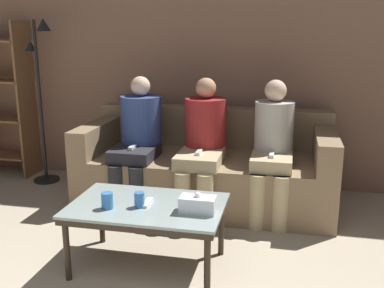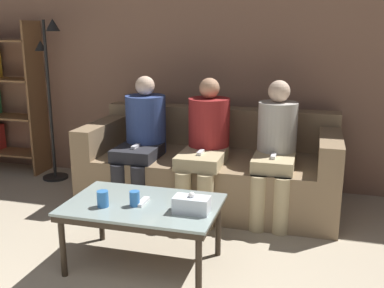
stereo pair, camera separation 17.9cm
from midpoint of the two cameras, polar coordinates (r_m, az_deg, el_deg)
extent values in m
cube|color=#8C6651|center=(4.45, 2.24, 11.36)|extent=(12.00, 0.06, 2.60)
cube|color=#897051|center=(4.05, 0.55, -4.47)|extent=(2.20, 0.98, 0.45)
cube|color=#897051|center=(4.31, 1.62, 2.30)|extent=(2.20, 0.20, 0.36)
cube|color=#897051|center=(4.27, -12.85, 1.07)|extent=(0.18, 0.98, 0.25)
cube|color=#897051|center=(3.88, 15.34, -0.41)|extent=(0.18, 0.98, 0.25)
cube|color=#8C9E99|center=(2.94, -7.45, -7.75)|extent=(0.99, 0.63, 0.02)
cube|color=#2D2319|center=(2.95, -7.44, -8.27)|extent=(0.97, 0.62, 0.04)
cylinder|color=#2D2319|center=(2.99, -17.30, -12.94)|extent=(0.04, 0.04, 0.38)
cylinder|color=#2D2319|center=(2.70, -0.02, -15.42)|extent=(0.04, 0.04, 0.38)
cylinder|color=#2D2319|center=(3.42, -12.92, -9.12)|extent=(0.04, 0.04, 0.38)
cylinder|color=#2D2319|center=(3.16, 2.08, -10.73)|extent=(0.04, 0.04, 0.38)
cylinder|color=#3372BF|center=(2.89, -12.49, -7.05)|extent=(0.07, 0.07, 0.10)
cylinder|color=#3372BF|center=(2.88, -8.48, -7.02)|extent=(0.06, 0.06, 0.10)
cube|color=silver|center=(2.77, -1.14, -7.72)|extent=(0.22, 0.12, 0.10)
sphere|color=white|center=(2.75, -1.15, -6.52)|extent=(0.04, 0.04, 0.04)
cube|color=white|center=(2.93, -7.47, -7.41)|extent=(0.04, 0.15, 0.02)
cube|color=brown|center=(5.03, -21.26, 5.13)|extent=(0.02, 0.32, 1.62)
cylinder|color=black|center=(4.96, -18.95, -4.31)|extent=(0.26, 0.26, 0.02)
cylinder|color=black|center=(4.77, -19.73, 4.84)|extent=(0.03, 0.03, 1.62)
cone|color=black|center=(4.67, -19.46, 14.09)|extent=(0.14, 0.14, 0.12)
cone|color=black|center=(4.80, -20.87, 11.56)|extent=(0.12, 0.12, 0.10)
cylinder|color=#28282D|center=(3.82, -10.90, -5.94)|extent=(0.13, 0.13, 0.45)
cylinder|color=#28282D|center=(3.75, -8.36, -6.19)|extent=(0.13, 0.13, 0.45)
cube|color=#28282D|center=(3.89, -8.66, -1.18)|extent=(0.36, 0.42, 0.10)
cylinder|color=#334784|center=(4.03, -7.70, 2.43)|extent=(0.36, 0.36, 0.52)
sphere|color=beige|center=(3.97, -7.86, 7.28)|extent=(0.17, 0.17, 0.17)
cube|color=white|center=(3.83, -8.92, -0.41)|extent=(0.04, 0.12, 0.02)
cylinder|color=tan|center=(3.58, -2.65, -7.08)|extent=(0.13, 0.13, 0.45)
cylinder|color=tan|center=(3.54, 0.19, -7.32)|extent=(0.13, 0.13, 0.45)
cube|color=tan|center=(3.69, -0.38, -1.84)|extent=(0.36, 0.49, 0.10)
cylinder|color=maroon|center=(3.87, 0.41, 2.06)|extent=(0.36, 0.36, 0.51)
sphere|color=tan|center=(3.81, 0.42, 7.12)|extent=(0.17, 0.17, 0.17)
cube|color=white|center=(3.63, -0.55, -1.06)|extent=(0.04, 0.12, 0.02)
cylinder|color=tan|center=(3.55, 6.83, -7.32)|extent=(0.13, 0.13, 0.45)
cylinder|color=tan|center=(3.54, 9.75, -7.50)|extent=(0.13, 0.13, 0.45)
cube|color=tan|center=(3.65, 8.69, -2.19)|extent=(0.32, 0.41, 0.10)
cylinder|color=#B7B2A8|center=(3.80, 9.01, 1.58)|extent=(0.32, 0.32, 0.51)
sphere|color=beige|center=(3.74, 9.22, 6.70)|extent=(0.18, 0.18, 0.18)
cube|color=white|center=(3.59, 8.68, -1.38)|extent=(0.04, 0.12, 0.02)
camera|label=1|loc=(0.09, -91.53, -0.39)|focal=42.00mm
camera|label=2|loc=(0.09, 88.47, 0.39)|focal=42.00mm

